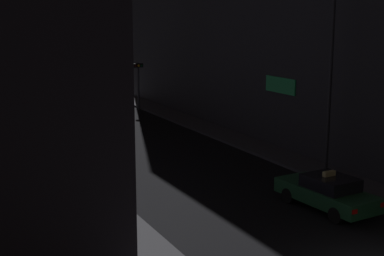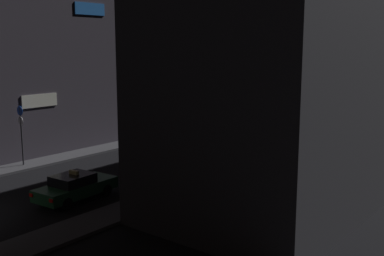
{
  "view_description": "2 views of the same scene",
  "coord_description": "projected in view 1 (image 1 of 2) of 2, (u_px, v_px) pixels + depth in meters",
  "views": [
    {
      "loc": [
        -12.03,
        -10.69,
        7.76
      ],
      "look_at": [
        1.72,
        16.6,
        1.51
      ],
      "focal_mm": 52.18,
      "sensor_mm": 36.0,
      "label": 1
    },
    {
      "loc": [
        21.84,
        -8.6,
        7.96
      ],
      "look_at": [
        1.46,
        17.13,
        2.2
      ],
      "focal_mm": 43.78,
      "sensor_mm": 36.0,
      "label": 2
    }
  ],
  "objects": [
    {
      "name": "traffic_light_overhead",
      "position": [
        52.0,
        67.0,
        41.6
      ],
      "size": [
        4.74,
        0.42,
        5.34
      ],
      "color": "#2D2D33",
      "rests_on": "ground_plane"
    },
    {
      "name": "taxi",
      "position": [
        327.0,
        192.0,
        22.43
      ],
      "size": [
        2.1,
        4.56,
        1.62
      ],
      "color": "#1E512D",
      "rests_on": "ground_plane"
    },
    {
      "name": "traffic_light_left_kerb",
      "position": [
        38.0,
        92.0,
        38.04
      ],
      "size": [
        0.8,
        0.42,
        3.49
      ],
      "color": "#2D2D33",
      "rests_on": "ground_plane"
    },
    {
      "name": "sidewalk_left",
      "position": [
        16.0,
        125.0,
        39.38
      ],
      "size": [
        2.07,
        62.81,
        0.15
      ],
      "primitive_type": "cube",
      "color": "#424247",
      "rests_on": "ground_plane"
    },
    {
      "name": "sidewalk_right",
      "position": [
        165.0,
        112.0,
        44.46
      ],
      "size": [
        2.07,
        62.81,
        0.15
      ],
      "primitive_type": "cube",
      "color": "#424247",
      "rests_on": "ground_plane"
    },
    {
      "name": "sign_pole_left",
      "position": [
        112.0,
        159.0,
        20.28
      ],
      "size": [
        0.64,
        0.1,
        3.96
      ],
      "color": "#2D2D33",
      "rests_on": "sidewalk_left"
    },
    {
      "name": "traffic_light_right_kerb",
      "position": [
        138.0,
        76.0,
        45.42
      ],
      "size": [
        0.8,
        0.42,
        3.93
      ],
      "color": "#2D2D33",
      "rests_on": "ground_plane"
    },
    {
      "name": "street_lamp_near_block",
      "position": [
        331.0,
        66.0,
        25.89
      ],
      "size": [
        0.41,
        0.41,
        8.77
      ],
      "color": "#2D2D33",
      "rests_on": "sidewalk_right"
    }
  ]
}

